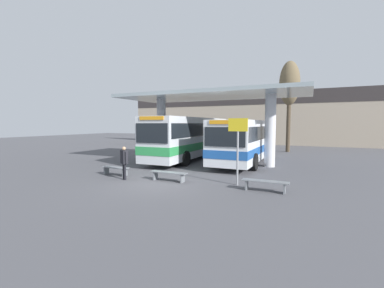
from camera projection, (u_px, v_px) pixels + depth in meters
ground_plane at (158, 183)px, 12.37m from camera, size 100.00×100.00×0.00m
townhouse_backdrop at (259, 114)px, 35.10m from camera, size 40.00×0.58×7.18m
station_canopy at (211, 103)px, 18.46m from camera, size 13.36×5.71×5.00m
transit_bus_left_bay at (191, 136)px, 20.94m from camera, size 2.88×12.00×3.33m
transit_bus_center_bay at (246, 139)px, 18.93m from camera, size 2.84×10.51×3.07m
waiting_bench_near_pillar at (169, 174)px, 12.73m from camera, size 1.94×0.44×0.46m
waiting_bench_mid_platform at (265, 183)px, 10.76m from camera, size 1.94×0.44×0.46m
waiting_bench_far_platform at (115, 169)px, 14.16m from camera, size 1.63×0.44×0.46m
info_sign_platform at (238, 138)px, 11.74m from camera, size 0.90×0.09×3.10m
pedestrian_waiting at (124, 160)px, 13.00m from camera, size 0.59×0.43×1.70m
poplar_tree_behind_left at (290, 85)px, 25.48m from camera, size 1.98×1.98×9.04m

